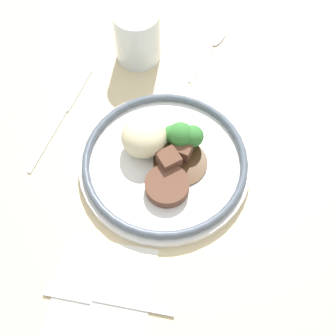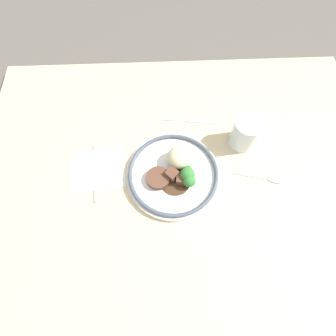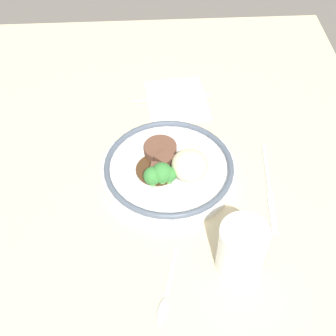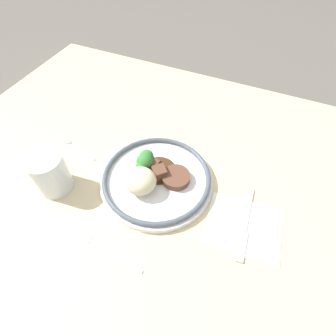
{
  "view_description": "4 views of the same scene",
  "coord_description": "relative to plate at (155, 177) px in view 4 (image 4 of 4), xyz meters",
  "views": [
    {
      "loc": [
        -0.38,
        -0.08,
        0.71
      ],
      "look_at": [
        -0.04,
        0.01,
        0.07
      ],
      "focal_mm": 50.0,
      "sensor_mm": 36.0,
      "label": 1
    },
    {
      "loc": [
        -0.05,
        -0.29,
        0.76
      ],
      "look_at": [
        -0.04,
        0.02,
        0.09
      ],
      "focal_mm": 28.0,
      "sensor_mm": 36.0,
      "label": 2
    },
    {
      "loc": [
        0.61,
        -0.02,
        0.77
      ],
      "look_at": [
        -0.01,
        0.01,
        0.07
      ],
      "focal_mm": 50.0,
      "sensor_mm": 36.0,
      "label": 3
    },
    {
      "loc": [
        -0.2,
        0.35,
        0.58
      ],
      "look_at": [
        -0.04,
        -0.01,
        0.08
      ],
      "focal_mm": 28.0,
      "sensor_mm": 36.0,
      "label": 4
    }
  ],
  "objects": [
    {
      "name": "spoon",
      "position": [
        0.28,
        -0.03,
        -0.02
      ],
      "size": [
        0.15,
        0.05,
        0.01
      ],
      "rotation": [
        0.0,
        0.0,
        -0.25
      ],
      "color": "#B7B7BC",
      "rests_on": "dining_table"
    },
    {
      "name": "napkin",
      "position": [
        -0.23,
        0.03,
        -0.02
      ],
      "size": [
        0.18,
        0.15,
        0.0
      ],
      "color": "white",
      "rests_on": "dining_table"
    },
    {
      "name": "juice_glass",
      "position": [
        0.22,
        0.11,
        0.03
      ],
      "size": [
        0.08,
        0.08,
        0.1
      ],
      "color": "orange",
      "rests_on": "dining_table"
    },
    {
      "name": "plate",
      "position": [
        0.0,
        0.0,
        0.0
      ],
      "size": [
        0.28,
        0.28,
        0.07
      ],
      "color": "white",
      "rests_on": "dining_table"
    },
    {
      "name": "fork",
      "position": [
        -0.24,
        0.04,
        -0.02
      ],
      "size": [
        0.03,
        0.19,
        0.0
      ],
      "rotation": [
        0.0,
        0.0,
        1.64
      ],
      "color": "#B7B7BC",
      "rests_on": "napkin"
    },
    {
      "name": "knife",
      "position": [
        0.05,
        0.2,
        -0.02
      ],
      "size": [
        0.23,
        0.03,
        0.0
      ],
      "rotation": [
        0.0,
        0.0,
        -0.1
      ],
      "color": "#B7B7BC",
      "rests_on": "dining_table"
    },
    {
      "name": "ground_plane",
      "position": [
        0.02,
        -0.02,
        -0.06
      ],
      "size": [
        8.0,
        8.0,
        0.0
      ],
      "primitive_type": "plane",
      "color": "#5B5651"
    },
    {
      "name": "dining_table",
      "position": [
        0.02,
        -0.02,
        -0.04
      ],
      "size": [
        1.22,
        0.97,
        0.04
      ],
      "color": "beige",
      "rests_on": "ground"
    }
  ]
}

